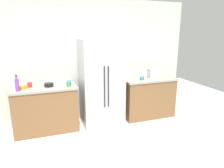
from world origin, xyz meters
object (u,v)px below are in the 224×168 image
at_px(bottle_a, 17,84).
at_px(bowl_b, 22,87).
at_px(toaster, 154,73).
at_px(cup_a, 142,78).
at_px(bowl_a, 49,85).
at_px(refrigerator, 101,83).
at_px(cup_c, 69,84).
at_px(bowl_c, 59,86).
at_px(cup_b, 30,85).
at_px(cup_d, 69,83).

xyz_separation_m(bottle_a, bowl_b, (0.06, 0.16, -0.09)).
bearing_deg(bottle_a, toaster, 3.14).
relative_size(toaster, cup_a, 2.92).
height_order(toaster, bowl_b, toaster).
distance_m(bottle_a, bowl_a, 0.57).
distance_m(refrigerator, cup_a, 0.93).
xyz_separation_m(refrigerator, cup_c, (-0.70, -0.12, 0.06)).
distance_m(bottle_a, bowl_c, 0.74).
bearing_deg(bowl_c, cup_c, -0.35).
bearing_deg(cup_b, refrigerator, -3.54).
bearing_deg(toaster, bowl_c, -176.26).
bearing_deg(cup_c, cup_a, 1.62).
relative_size(toaster, cup_b, 2.95).
bearing_deg(refrigerator, cup_d, 179.48).
height_order(cup_a, bowl_c, cup_a).
relative_size(cup_b, cup_c, 0.93).
bearing_deg(cup_b, toaster, -1.30).
xyz_separation_m(cup_c, bowl_b, (-0.85, 0.14, -0.02)).
relative_size(toaster, bowl_b, 1.58).
relative_size(cup_a, bowl_a, 0.54).
bearing_deg(bowl_b, bottle_a, -110.37).
bearing_deg(cup_c, bowl_a, 160.88).
relative_size(bottle_a, cup_d, 3.25).
height_order(refrigerator, bottle_a, refrigerator).
xyz_separation_m(refrigerator, bottle_a, (-1.61, -0.13, 0.13)).
relative_size(refrigerator, bottle_a, 6.09).
relative_size(bottle_a, bowl_c, 2.08).
bearing_deg(cup_d, bottle_a, -171.53).
bearing_deg(cup_a, bottle_a, -178.60).
bearing_deg(cup_d, bowl_c, -148.65).
bearing_deg(bottle_a, bowl_a, 14.70).
distance_m(toaster, cup_a, 0.38).
bearing_deg(toaster, refrigerator, -178.82).
height_order(cup_a, bowl_b, cup_a).
distance_m(cup_d, bowl_a, 0.38).
bearing_deg(bowl_b, cup_b, 25.00).
relative_size(refrigerator, cup_c, 18.21).
bearing_deg(bowl_b, bowl_c, -11.64).
relative_size(refrigerator, bowl_b, 10.47).
relative_size(refrigerator, bowl_c, 12.68).
distance_m(bottle_a, cup_a, 2.54).
height_order(refrigerator, bowl_c, refrigerator).
distance_m(cup_d, bowl_b, 0.87).
bearing_deg(refrigerator, bowl_b, 179.13).
height_order(cup_b, cup_c, cup_c).
relative_size(toaster, bowl_c, 1.92).
bearing_deg(cup_a, bowl_b, 177.84).
height_order(toaster, cup_b, toaster).
relative_size(cup_a, cup_d, 1.03).
relative_size(cup_a, bowl_c, 0.66).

